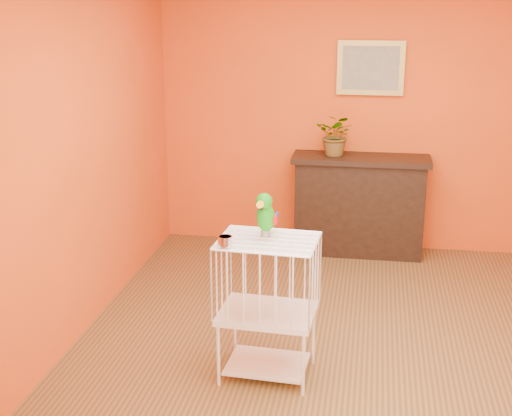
# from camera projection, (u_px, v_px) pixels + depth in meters

# --- Properties ---
(ground) EXTENTS (4.50, 4.50, 0.00)m
(ground) POSITION_uv_depth(u_px,v_px,m) (355.00, 351.00, 5.01)
(ground) COLOR brown
(ground) RESTS_ON ground
(room_shell) EXTENTS (4.50, 4.50, 4.50)m
(room_shell) POSITION_uv_depth(u_px,v_px,m) (365.00, 128.00, 4.55)
(room_shell) COLOR #EC4E16
(room_shell) RESTS_ON ground
(console_cabinet) EXTENTS (1.28, 0.46, 0.95)m
(console_cabinet) POSITION_uv_depth(u_px,v_px,m) (359.00, 205.00, 6.79)
(console_cabinet) COLOR black
(console_cabinet) RESTS_ON ground
(potted_plant) EXTENTS (0.45, 0.48, 0.30)m
(potted_plant) POSITION_uv_depth(u_px,v_px,m) (336.00, 140.00, 6.61)
(potted_plant) COLOR #26722D
(potted_plant) RESTS_ON console_cabinet
(framed_picture) EXTENTS (0.62, 0.04, 0.50)m
(framed_picture) POSITION_uv_depth(u_px,v_px,m) (371.00, 68.00, 6.60)
(framed_picture) COLOR #A78D3B
(framed_picture) RESTS_ON room_shell
(birdcage) EXTENTS (0.63, 0.50, 0.94)m
(birdcage) POSITION_uv_depth(u_px,v_px,m) (268.00, 306.00, 4.56)
(birdcage) COLOR white
(birdcage) RESTS_ON ground
(feed_cup) EXTENTS (0.09, 0.09, 0.06)m
(feed_cup) POSITION_uv_depth(u_px,v_px,m) (225.00, 241.00, 4.30)
(feed_cup) COLOR silver
(feed_cup) RESTS_ON birdcage
(parrot) EXTENTS (0.15, 0.27, 0.30)m
(parrot) POSITION_uv_depth(u_px,v_px,m) (266.00, 214.00, 4.44)
(parrot) COLOR #59544C
(parrot) RESTS_ON birdcage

